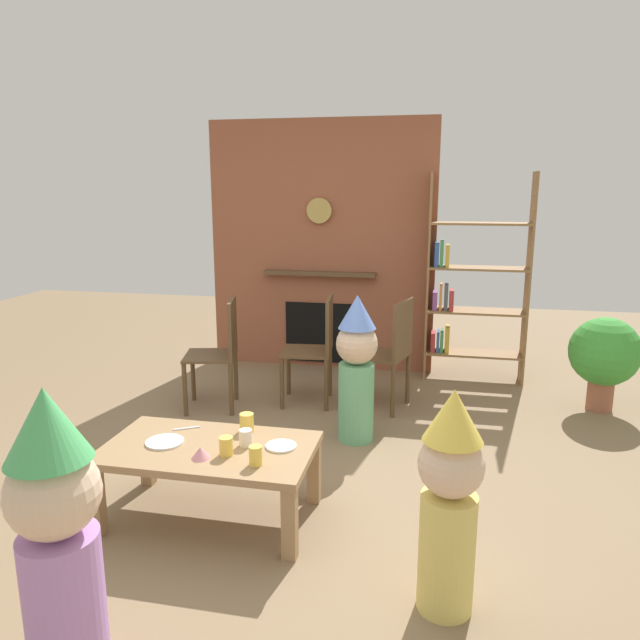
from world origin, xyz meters
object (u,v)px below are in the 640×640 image
paper_plate_rear (165,442)px  dining_chair_middle (318,344)px  coffee_table (209,457)px  child_in_pink (449,497)px  paper_cup_center (256,456)px  bookshelf (467,289)px  dining_chair_right (391,348)px  paper_cup_near_right (246,438)px  dining_chair_left (221,347)px  paper_cup_far_left (226,446)px  child_with_cone_hat (58,537)px  paper_cup_near_left (247,422)px  potted_plant_tall (604,354)px  birthday_cake_slice (201,453)px  child_by_the_chairs (357,365)px  paper_plate_front (281,446)px

paper_plate_rear → dining_chair_middle: size_ratio=0.23×
coffee_table → child_in_pink: child_in_pink is taller
paper_cup_center → child_in_pink: (0.94, -0.32, 0.06)m
bookshelf → dining_chair_right: 1.16m
paper_cup_near_right → dining_chair_left: 1.70m
paper_cup_near_right → paper_cup_far_left: 0.14m
coffee_table → paper_cup_center: bearing=-26.9°
bookshelf → paper_cup_near_right: bookshelf is taller
child_with_cone_hat → bookshelf: bearing=-17.6°
paper_plate_rear → dining_chair_middle: (0.45, 1.86, 0.09)m
child_with_cone_hat → dining_chair_right: size_ratio=1.26×
paper_cup_near_left → paper_cup_far_left: paper_cup_near_left is taller
paper_cup_center → bookshelf: bearing=69.4°
paper_plate_rear → potted_plant_tall: 3.48m
coffee_table → birthday_cake_slice: 0.17m
coffee_table → paper_cup_near_left: bearing=59.4°
paper_cup_near_right → potted_plant_tall: potted_plant_tall is taller
child_by_the_chairs → dining_chair_right: child_by_the_chairs is taller
dining_chair_left → dining_chair_middle: 0.78m
paper_cup_near_right → child_by_the_chairs: 1.21m
coffee_table → paper_cup_near_right: bearing=14.0°
child_by_the_chairs → dining_chair_left: bearing=-81.6°
paper_plate_rear → child_in_pink: size_ratio=0.21×
bookshelf → paper_plate_rear: (-1.66, -2.78, -0.44)m
paper_cup_near_right → paper_plate_rear: paper_cup_near_right is taller
paper_cup_center → child_in_pink: child_in_pink is taller
child_in_pink → child_by_the_chairs: size_ratio=0.94×
birthday_cake_slice → dining_chair_left: bearing=107.6°
birthday_cake_slice → dining_chair_middle: size_ratio=0.11×
birthday_cake_slice → paper_cup_near_left: bearing=72.3°
paper_plate_front → dining_chair_middle: 1.79m
birthday_cake_slice → paper_plate_rear: bearing=153.1°
coffee_table → paper_plate_front: 0.39m
coffee_table → paper_cup_near_left: size_ratio=10.75×
child_by_the_chairs → dining_chair_middle: bearing=-120.1°
paper_cup_center → paper_cup_far_left: 0.20m
paper_cup_near_left → paper_plate_front: bearing=-33.9°
paper_cup_far_left → dining_chair_left: bearing=111.7°
paper_cup_near_right → paper_cup_far_left: bearing=-115.2°
child_in_pink → potted_plant_tall: bearing=-94.2°
paper_cup_near_right → dining_chair_left: dining_chair_left is taller
dining_chair_left → dining_chair_right: (1.34, 0.25, 0.00)m
dining_chair_right → potted_plant_tall: (1.67, 0.32, -0.04)m
paper_cup_near_left → paper_cup_center: paper_cup_near_left is taller
paper_cup_center → birthday_cake_slice: bearing=177.3°
child_with_cone_hat → dining_chair_left: bearing=12.7°
paper_cup_far_left → bookshelf: bearing=65.7°
paper_plate_front → birthday_cake_slice: size_ratio=1.65×
dining_chair_left → potted_plant_tall: dining_chair_left is taller
paper_cup_center → dining_chair_middle: dining_chair_middle is taller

